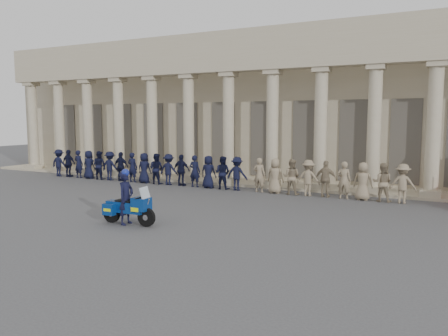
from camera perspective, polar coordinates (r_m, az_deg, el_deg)
ground at (r=17.37m, az=-7.07°, el=-5.99°), size 90.00×90.00×0.00m
building at (r=30.38m, az=8.42°, el=7.87°), size 40.00×12.50×9.00m
officer_rank at (r=23.81m, az=-3.30°, el=-0.43°), size 21.91×0.67×1.76m
motorcycle at (r=15.81m, az=-12.30°, el=-5.10°), size 2.16×0.89×1.39m
rider at (r=15.81m, az=-12.68°, el=-3.71°), size 0.47×0.70×1.98m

